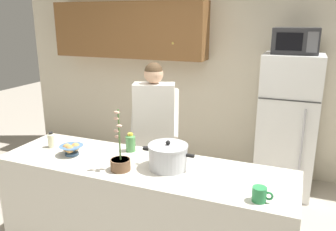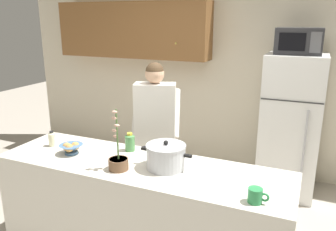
{
  "view_description": "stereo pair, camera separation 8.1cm",
  "coord_description": "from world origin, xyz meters",
  "px_view_note": "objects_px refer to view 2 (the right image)",
  "views": [
    {
      "loc": [
        1.1,
        -2.18,
        2.01
      ],
      "look_at": [
        0.0,
        0.55,
        1.17
      ],
      "focal_mm": 36.27,
      "sensor_mm": 36.0,
      "label": 1
    },
    {
      "loc": [
        1.18,
        -2.15,
        2.01
      ],
      "look_at": [
        0.0,
        0.55,
        1.17
      ],
      "focal_mm": 36.27,
      "sensor_mm": 36.0,
      "label": 2
    }
  ],
  "objects_px": {
    "microwave": "(299,41)",
    "potted_orchid": "(118,161)",
    "person_near_pot": "(155,122)",
    "coffee_mug": "(256,196)",
    "bread_bowl": "(71,148)",
    "bottle_near_edge": "(52,139)",
    "bottle_mid_counter": "(130,142)",
    "cooking_pot": "(166,156)",
    "refrigerator": "(290,125)"
  },
  "relations": [
    {
      "from": "microwave",
      "to": "potted_orchid",
      "type": "relative_size",
      "value": 1.02
    },
    {
      "from": "microwave",
      "to": "person_near_pot",
      "type": "height_order",
      "value": "microwave"
    },
    {
      "from": "microwave",
      "to": "potted_orchid",
      "type": "distance_m",
      "value": 2.39
    },
    {
      "from": "person_near_pot",
      "to": "coffee_mug",
      "type": "distance_m",
      "value": 1.57
    },
    {
      "from": "microwave",
      "to": "person_near_pot",
      "type": "xyz_separation_m",
      "value": [
        -1.24,
        -1.02,
        -0.78
      ]
    },
    {
      "from": "bread_bowl",
      "to": "bottle_near_edge",
      "type": "bearing_deg",
      "value": 163.63
    },
    {
      "from": "bottle_mid_counter",
      "to": "potted_orchid",
      "type": "distance_m",
      "value": 0.38
    },
    {
      "from": "cooking_pot",
      "to": "potted_orchid",
      "type": "bearing_deg",
      "value": -152.13
    },
    {
      "from": "bread_bowl",
      "to": "potted_orchid",
      "type": "relative_size",
      "value": 0.42
    },
    {
      "from": "cooking_pot",
      "to": "potted_orchid",
      "type": "relative_size",
      "value": 0.88
    },
    {
      "from": "bottle_near_edge",
      "to": "potted_orchid",
      "type": "height_order",
      "value": "potted_orchid"
    },
    {
      "from": "bread_bowl",
      "to": "bottle_mid_counter",
      "type": "distance_m",
      "value": 0.49
    },
    {
      "from": "microwave",
      "to": "bottle_mid_counter",
      "type": "relative_size",
      "value": 2.99
    },
    {
      "from": "person_near_pot",
      "to": "bottle_near_edge",
      "type": "height_order",
      "value": "person_near_pot"
    },
    {
      "from": "cooking_pot",
      "to": "potted_orchid",
      "type": "distance_m",
      "value": 0.36
    },
    {
      "from": "refrigerator",
      "to": "bottle_mid_counter",
      "type": "height_order",
      "value": "refrigerator"
    },
    {
      "from": "cooking_pot",
      "to": "bottle_mid_counter",
      "type": "height_order",
      "value": "cooking_pot"
    },
    {
      "from": "refrigerator",
      "to": "person_near_pot",
      "type": "bearing_deg",
      "value": -140.05
    },
    {
      "from": "bottle_near_edge",
      "to": "cooking_pot",
      "type": "bearing_deg",
      "value": -0.82
    },
    {
      "from": "microwave",
      "to": "bottle_mid_counter",
      "type": "height_order",
      "value": "microwave"
    },
    {
      "from": "refrigerator",
      "to": "coffee_mug",
      "type": "distance_m",
      "value": 2.08
    },
    {
      "from": "microwave",
      "to": "bottle_mid_counter",
      "type": "distance_m",
      "value": 2.15
    },
    {
      "from": "microwave",
      "to": "bread_bowl",
      "type": "bearing_deg",
      "value": -130.64
    },
    {
      "from": "person_near_pot",
      "to": "potted_orchid",
      "type": "height_order",
      "value": "person_near_pot"
    },
    {
      "from": "person_near_pot",
      "to": "bread_bowl",
      "type": "distance_m",
      "value": 0.94
    },
    {
      "from": "microwave",
      "to": "bread_bowl",
      "type": "distance_m",
      "value": 2.6
    },
    {
      "from": "microwave",
      "to": "bottle_near_edge",
      "type": "relative_size",
      "value": 3.42
    },
    {
      "from": "coffee_mug",
      "to": "bottle_mid_counter",
      "type": "xyz_separation_m",
      "value": [
        -1.13,
        0.44,
        0.03
      ]
    },
    {
      "from": "person_near_pot",
      "to": "cooking_pot",
      "type": "bearing_deg",
      "value": -59.39
    },
    {
      "from": "refrigerator",
      "to": "bottle_mid_counter",
      "type": "xyz_separation_m",
      "value": [
        -1.19,
        -1.64,
        0.18
      ]
    },
    {
      "from": "coffee_mug",
      "to": "cooking_pot",
      "type": "bearing_deg",
      "value": 161.19
    },
    {
      "from": "bread_bowl",
      "to": "bottle_mid_counter",
      "type": "height_order",
      "value": "bottle_mid_counter"
    },
    {
      "from": "coffee_mug",
      "to": "bottle_mid_counter",
      "type": "relative_size",
      "value": 0.82
    },
    {
      "from": "bottle_near_edge",
      "to": "potted_orchid",
      "type": "distance_m",
      "value": 0.82
    },
    {
      "from": "bread_bowl",
      "to": "microwave",
      "type": "bearing_deg",
      "value": 49.36
    },
    {
      "from": "potted_orchid",
      "to": "person_near_pot",
      "type": "bearing_deg",
      "value": 99.11
    },
    {
      "from": "bottle_mid_counter",
      "to": "person_near_pot",
      "type": "bearing_deg",
      "value": 94.43
    },
    {
      "from": "coffee_mug",
      "to": "bottle_near_edge",
      "type": "distance_m",
      "value": 1.84
    },
    {
      "from": "bread_bowl",
      "to": "bottle_mid_counter",
      "type": "bearing_deg",
      "value": 32.06
    },
    {
      "from": "microwave",
      "to": "cooking_pot",
      "type": "height_order",
      "value": "microwave"
    },
    {
      "from": "cooking_pot",
      "to": "bread_bowl",
      "type": "height_order",
      "value": "cooking_pot"
    },
    {
      "from": "potted_orchid",
      "to": "bottle_mid_counter",
      "type": "bearing_deg",
      "value": 106.51
    },
    {
      "from": "refrigerator",
      "to": "cooking_pot",
      "type": "distance_m",
      "value": 2.0
    },
    {
      "from": "cooking_pot",
      "to": "refrigerator",
      "type": "bearing_deg",
      "value": 67.26
    },
    {
      "from": "cooking_pot",
      "to": "bottle_near_edge",
      "type": "bearing_deg",
      "value": 179.18
    },
    {
      "from": "person_near_pot",
      "to": "bottle_near_edge",
      "type": "bearing_deg",
      "value": -129.44
    },
    {
      "from": "cooking_pot",
      "to": "bread_bowl",
      "type": "distance_m",
      "value": 0.84
    },
    {
      "from": "person_near_pot",
      "to": "bread_bowl",
      "type": "xyz_separation_m",
      "value": [
        -0.37,
        -0.86,
        -0.03
      ]
    },
    {
      "from": "bread_bowl",
      "to": "bottle_mid_counter",
      "type": "xyz_separation_m",
      "value": [
        0.42,
        0.26,
        0.03
      ]
    },
    {
      "from": "bread_bowl",
      "to": "bottle_mid_counter",
      "type": "relative_size",
      "value": 1.23
    }
  ]
}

